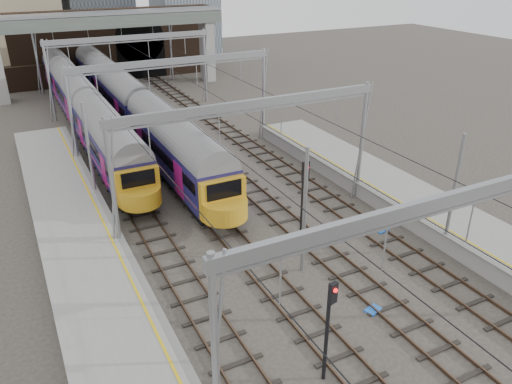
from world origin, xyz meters
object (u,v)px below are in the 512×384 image
train_main (103,78)px  signal_near_left (329,320)px  train_second (63,77)px  signal_near_centre (303,197)px

train_main → signal_near_left: bearing=-91.5°
train_second → signal_near_left: size_ratio=13.90×
signal_near_left → signal_near_centre: size_ratio=0.85×
train_second → signal_near_left: bearing=-86.8°
train_main → train_second: size_ratio=1.05×
signal_near_left → train_main: bearing=75.3°
train_second → signal_near_centre: (6.95, -40.74, 0.92)m
train_second → signal_near_centre: bearing=-80.3°
train_second → train_main: bearing=-32.9°
train_main → signal_near_centre: size_ratio=12.40×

